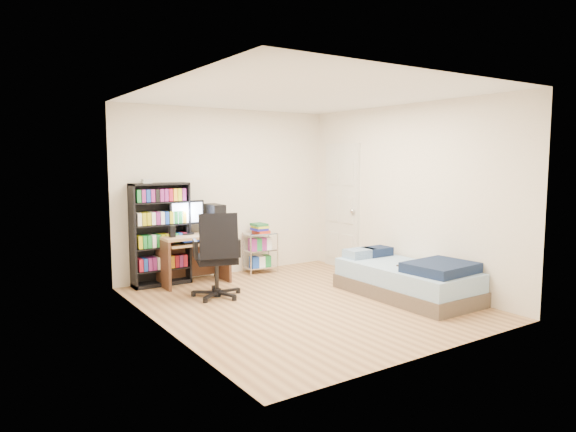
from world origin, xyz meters
TOP-DOWN VIEW (x-y plane):
  - room at (0.00, 0.00)m, footprint 3.58×4.08m
  - media_shelf at (-1.12, 1.84)m, footprint 0.80×0.27m
  - computer_desk at (-0.61, 1.71)m, footprint 0.93×0.54m
  - office_chair at (-0.76, 0.81)m, footprint 0.82×0.82m
  - wire_cart at (0.44, 1.77)m, footprint 0.50×0.39m
  - bed at (1.28, -0.51)m, footprint 0.92×1.83m
  - door at (1.72, 1.35)m, footprint 0.12×0.80m

SIDE VIEW (x-z plane):
  - bed at x=1.28m, z-range -0.03..0.49m
  - office_chair at x=-0.76m, z-range -0.20..0.90m
  - wire_cart at x=0.44m, z-range 0.12..0.88m
  - computer_desk at x=-0.61m, z-range 0.05..1.22m
  - media_shelf at x=-1.12m, z-range -0.01..1.48m
  - door at x=1.72m, z-range 0.00..2.00m
  - room at x=0.00m, z-range -0.04..2.54m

